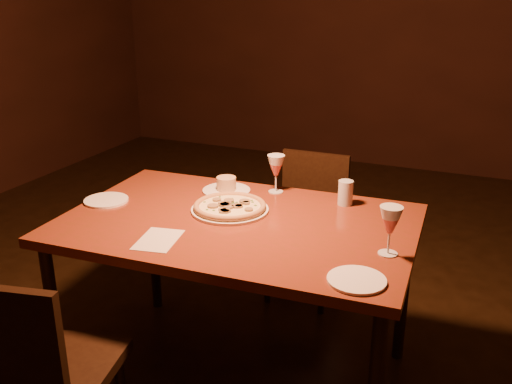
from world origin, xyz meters
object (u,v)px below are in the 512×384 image
at_px(pizza_plate, 230,207).
at_px(chair_far, 308,218).
at_px(dining_table, 238,235).
at_px(chair_near, 28,378).

bearing_deg(pizza_plate, chair_far, 82.88).
xyz_separation_m(dining_table, pizza_plate, (-0.07, 0.08, 0.08)).
xyz_separation_m(chair_far, pizza_plate, (-0.09, -0.76, 0.32)).
xyz_separation_m(chair_near, chair_far, (0.33, 1.68, -0.07)).
relative_size(chair_far, pizza_plate, 2.41).
height_order(dining_table, pizza_plate, pizza_plate).
bearing_deg(chair_near, dining_table, 58.27).
distance_m(dining_table, pizza_plate, 0.13).
bearing_deg(dining_table, chair_near, -112.58).
bearing_deg(chair_far, pizza_plate, -97.85).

